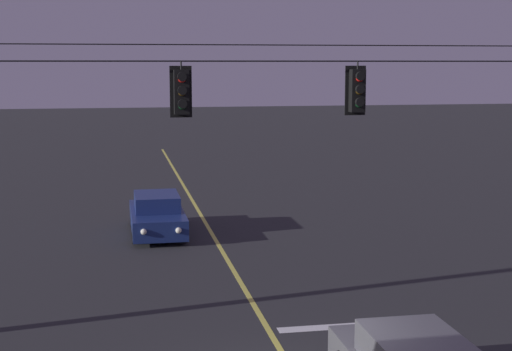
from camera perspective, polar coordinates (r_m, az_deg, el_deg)
The scene contains 6 objects.
lane_centre_stripe at distance 23.56m, azimuth -2.26°, elevation -6.13°, with size 0.14×60.00×0.01m, color #D1C64C.
stop_bar_paint at distance 17.80m, azimuth 7.11°, elevation -11.07°, with size 3.40×0.36×0.01m, color silver.
signal_span_assembly at distance 17.02m, azimuth 0.62°, elevation 1.37°, with size 20.06×0.32×7.36m.
traffic_light_left_inner at distance 16.62m, azimuth -5.59°, elevation 6.24°, with size 0.48×0.41×1.22m.
traffic_light_centre at distance 17.43m, azimuth 7.59°, elevation 6.31°, with size 0.48×0.41×1.22m.
car_oncoming_lead at distance 26.86m, azimuth -7.39°, elevation -2.97°, with size 1.80×4.42×1.39m.
Camera 1 is at (-3.30, -12.45, 5.93)m, focal length 53.56 mm.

